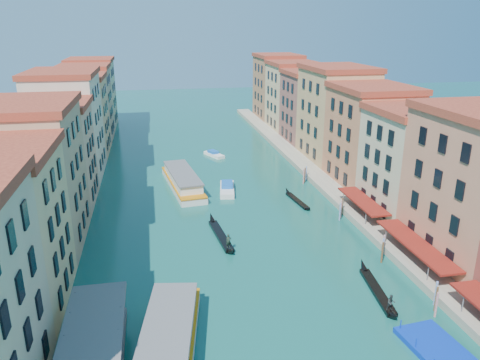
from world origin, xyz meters
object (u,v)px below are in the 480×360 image
Objects in this scene: vaporetto_stop at (94,353)px; vaporetto_far at (183,180)px; gondola_fore at (221,235)px; blue_dock at (435,347)px; gondola_right at (378,291)px; vaporetto_near at (166,351)px.

vaporetto_far is (11.46, 47.38, -0.07)m from vaporetto_stop.
blue_dock is (16.30, -28.08, -0.17)m from gondola_fore.
blue_dock is (31.50, -3.70, -1.15)m from vaporetto_stop.
gondola_fore is 23.85m from gondola_right.
vaporetto_near is 1.59× the size of gondola_fore.
blue_dock is at bearing 3.15° from vaporetto_near.
vaporetto_near is 25.30m from blue_dock.
gondola_right is at bearing -55.40° from gondola_fore.
gondola_right is (19.14, -41.22, -0.89)m from vaporetto_far.
vaporetto_near is at bearing -156.48° from gondola_right.
vaporetto_far is at bearing 76.40° from vaporetto_stop.
vaporetto_far is 45.45m from gondola_right.
gondola_fore reaches higher than gondola_right.
gondola_right is at bearing 89.21° from blue_dock.
gondola_fore is at bearing -87.99° from vaporetto_far.
vaporetto_near is (6.38, -0.88, -0.02)m from vaporetto_stop.
vaporetto_stop is at bearing 167.30° from blue_dock.
gondola_right is at bearing 11.38° from vaporetto_stop.
vaporetto_far is 1.53× the size of gondola_fore.
vaporetto_near is at bearing -114.86° from gondola_fore.
gondola_right is at bearing -72.32° from vaporetto_far.
gondola_right is (30.60, 6.16, -0.96)m from vaporetto_stop.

